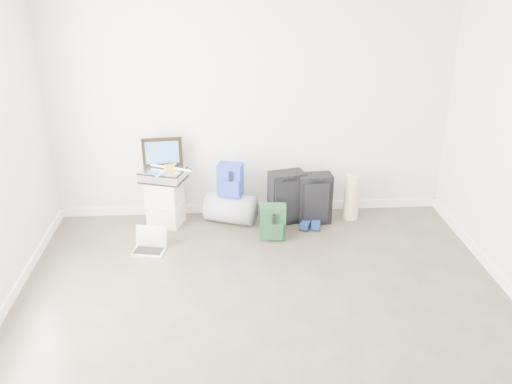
{
  "coord_description": "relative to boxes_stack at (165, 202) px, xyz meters",
  "views": [
    {
      "loc": [
        -0.34,
        -3.37,
        2.86
      ],
      "look_at": [
        0.01,
        1.9,
        0.51
      ],
      "focal_mm": 38.0,
      "sensor_mm": 36.0,
      "label": 1
    }
  ],
  "objects": [
    {
      "name": "blue_backpack",
      "position": [
        0.74,
        -0.03,
        0.26
      ],
      "size": [
        0.31,
        0.26,
        0.38
      ],
      "rotation": [
        0.0,
        0.0,
        -0.3
      ],
      "color": "#1821A0",
      "rests_on": "duffel_bag"
    },
    {
      "name": "rolled_rug",
      "position": [
        2.14,
        0.01,
        -0.0
      ],
      "size": [
        0.18,
        0.18,
        0.54
      ],
      "primitive_type": "cylinder",
      "color": "tan",
      "rests_on": "ground"
    },
    {
      "name": "room_envelope",
      "position": [
        1.0,
        -2.21,
        1.45
      ],
      "size": [
        4.52,
        5.02,
        2.71
      ],
      "color": "silver",
      "rests_on": "ground"
    },
    {
      "name": "laptop",
      "position": [
        -0.12,
        -0.59,
        -0.21
      ],
      "size": [
        0.37,
        0.3,
        0.24
      ],
      "rotation": [
        0.0,
        0.0,
        -0.21
      ],
      "color": "silver",
      "rests_on": "ground"
    },
    {
      "name": "large_suitcase",
      "position": [
        1.38,
        -0.03,
        0.03
      ],
      "size": [
        0.43,
        0.33,
        0.61
      ],
      "rotation": [
        0.0,
        0.0,
        0.23
      ],
      "color": "black",
      "rests_on": "ground"
    },
    {
      "name": "drone",
      "position": [
        0.08,
        -0.02,
        0.42
      ],
      "size": [
        0.5,
        0.5,
        0.05
      ],
      "rotation": [
        0.0,
        0.0,
        0.34
      ],
      "color": "gold",
      "rests_on": "briefcase"
    },
    {
      "name": "duffel_bag",
      "position": [
        0.74,
        -0.0,
        -0.1
      ],
      "size": [
        0.65,
        0.53,
        0.34
      ],
      "primitive_type": "cylinder",
      "rotation": [
        0.0,
        1.57,
        -0.39
      ],
      "color": "gray",
      "rests_on": "ground"
    },
    {
      "name": "green_backpack",
      "position": [
        1.19,
        -0.42,
        -0.09
      ],
      "size": [
        0.29,
        0.22,
        0.39
      ],
      "rotation": [
        0.0,
        0.0,
        -0.1
      ],
      "color": "#123321",
      "rests_on": "ground"
    },
    {
      "name": "carry_on",
      "position": [
        1.7,
        -0.07,
        0.02
      ],
      "size": [
        0.38,
        0.27,
        0.58
      ],
      "rotation": [
        0.0,
        0.0,
        0.07
      ],
      "color": "black",
      "rests_on": "ground"
    },
    {
      "name": "briefcase",
      "position": [
        -0.0,
        0.0,
        0.33
      ],
      "size": [
        0.54,
        0.46,
        0.13
      ],
      "primitive_type": "cube",
      "rotation": [
        0.0,
        0.0,
        -0.32
      ],
      "color": "#B2B2B7",
      "rests_on": "boxes_stack"
    },
    {
      "name": "painting",
      "position": [
        -0.0,
        0.1,
        0.57
      ],
      "size": [
        0.44,
        0.07,
        0.33
      ],
      "rotation": [
        0.0,
        0.0,
        0.09
      ],
      "color": "black",
      "rests_on": "briefcase"
    },
    {
      "name": "shoes",
      "position": [
        1.65,
        -0.19,
        -0.23
      ],
      "size": [
        0.29,
        0.27,
        0.08
      ],
      "rotation": [
        0.0,
        0.0,
        -0.36
      ],
      "color": "black",
      "rests_on": "ground"
    },
    {
      "name": "ground",
      "position": [
        1.0,
        -2.22,
        -0.27
      ],
      "size": [
        5.0,
        5.0,
        0.0
      ],
      "primitive_type": "plane",
      "color": "#383229",
      "rests_on": "ground"
    },
    {
      "name": "boxes_stack",
      "position": [
        0.0,
        0.0,
        0.0
      ],
      "size": [
        0.46,
        0.41,
        0.54
      ],
      "rotation": [
        0.0,
        0.0,
        -0.33
      ],
      "color": "silver",
      "rests_on": "ground"
    }
  ]
}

